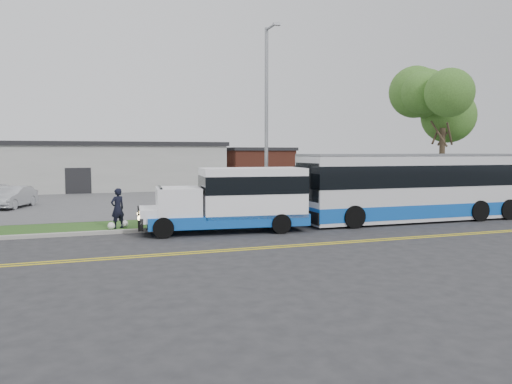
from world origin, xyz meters
name	(u,v)px	position (x,y,z in m)	size (l,w,h in m)	color
ground	(225,232)	(0.00, 0.00, 0.00)	(140.00, 140.00, 0.00)	#28282B
lane_line_north	(254,248)	(0.00, -3.85, 0.01)	(70.00, 0.12, 0.01)	gold
lane_line_south	(257,249)	(0.00, -4.15, 0.01)	(70.00, 0.12, 0.01)	gold
curb	(218,227)	(0.00, 1.10, 0.07)	(80.00, 0.30, 0.15)	#9E9B93
verge	(208,222)	(0.00, 2.90, 0.05)	(80.00, 3.30, 0.10)	#254D19
parking_lot	(163,197)	(0.00, 17.00, 0.05)	(80.00, 25.00, 0.10)	#4C4C4F
commercial_building	(78,166)	(-6.00, 27.00, 2.18)	(25.40, 10.40, 4.35)	#9E9E99
brick_wing	(254,167)	(10.50, 26.00, 1.96)	(6.30, 7.30, 3.90)	brown
tree_east	(443,104)	(14.00, 3.00, 6.20)	(5.20, 5.20, 8.33)	#36281D
streetlight_near	(267,117)	(3.00, 2.73, 5.23)	(0.35, 1.53, 9.50)	gray
shuttle_bus	(236,198)	(0.53, 0.00, 1.48)	(7.43, 3.06, 2.78)	#104FB1
transit_bus	(415,187)	(10.11, 0.26, 1.71)	(12.22, 3.03, 3.38)	silver
pedestrian	(118,208)	(-4.36, 1.90, 0.99)	(0.65, 0.43, 1.78)	black
parked_car_a	(13,197)	(-9.73, 12.51, 0.75)	(1.38, 3.95, 1.30)	#B3B5BA
grocery_bag_left	(111,226)	(-4.66, 1.65, 0.26)	(0.32, 0.32, 0.32)	white
grocery_bag_right	(124,224)	(-4.06, 2.15, 0.26)	(0.32, 0.32, 0.32)	white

